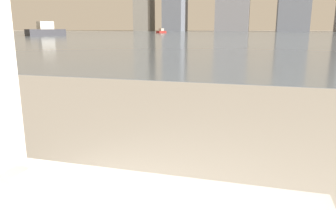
% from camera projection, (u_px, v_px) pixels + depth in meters
% --- Properties ---
extents(towel_stack, '(0.24, 0.19, 0.08)m').
position_uv_depth(towel_stack, '(55.00, 183.00, 1.26)').
color(towel_stack, white).
rests_on(towel_stack, bathtub).
extents(harbor_water, '(180.00, 110.00, 0.01)m').
position_uv_depth(harbor_water, '(257.00, 35.00, 58.73)').
color(harbor_water, slate).
rests_on(harbor_water, ground_plane).
extents(harbor_boat_0, '(4.55, 5.92, 2.14)m').
position_uv_depth(harbor_boat_0, '(46.00, 31.00, 50.06)').
color(harbor_boat_0, '#2D2D33').
rests_on(harbor_boat_0, harbor_water).
extents(harbor_boat_3, '(1.86, 3.01, 1.07)m').
position_uv_depth(harbor_boat_3, '(161.00, 31.00, 77.38)').
color(harbor_boat_3, maroon).
rests_on(harbor_boat_3, harbor_water).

